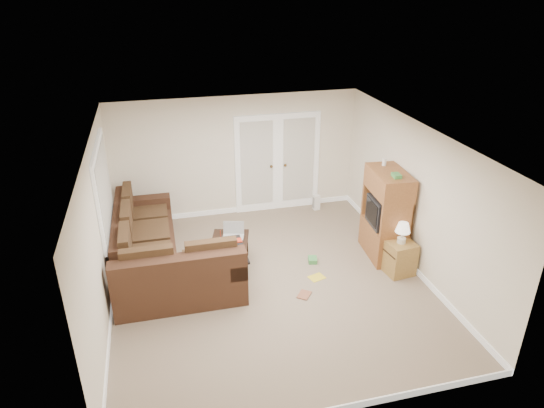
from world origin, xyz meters
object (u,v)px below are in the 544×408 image
object	(u,v)px
sectional_sofa	(159,256)
side_cabinet	(399,255)
coffee_table	(229,258)
tv_armoire	(386,214)

from	to	relation	value
sectional_sofa	side_cabinet	size ratio (longest dim) A/B	3.22
sectional_sofa	coffee_table	size ratio (longest dim) A/B	2.26
sectional_sofa	side_cabinet	bearing A→B (deg)	-12.74
sectional_sofa	coffee_table	bearing A→B (deg)	-9.40
coffee_table	tv_armoire	world-z (taller)	tv_armoire
coffee_table	side_cabinet	world-z (taller)	side_cabinet
coffee_table	tv_armoire	size ratio (longest dim) A/B	0.78
tv_armoire	side_cabinet	distance (m)	0.78
coffee_table	tv_armoire	distance (m)	2.83
side_cabinet	coffee_table	bearing A→B (deg)	158.61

